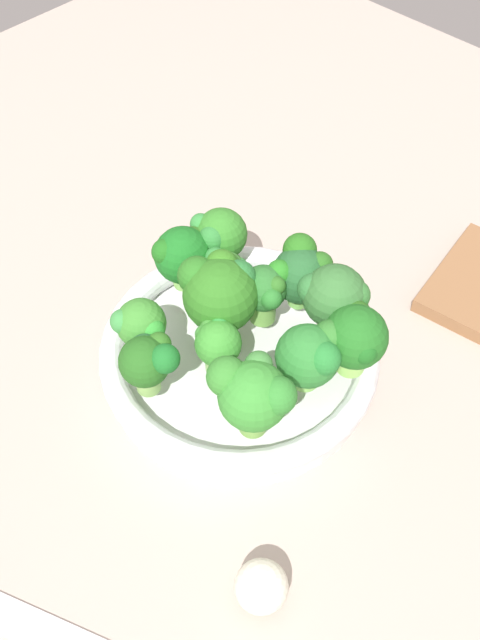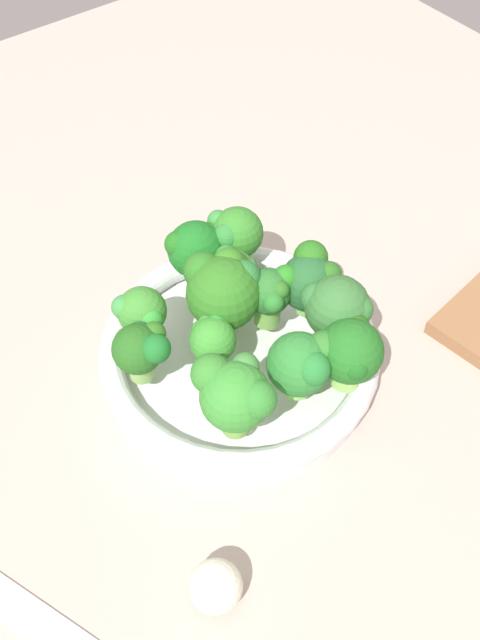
{
  "view_description": "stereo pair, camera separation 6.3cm",
  "coord_description": "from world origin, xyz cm",
  "px_view_note": "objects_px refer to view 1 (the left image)",
  "views": [
    {
      "loc": [
        30.54,
        -28.57,
        56.03
      ],
      "look_at": [
        2.96,
        0.07,
        7.14
      ],
      "focal_mm": 40.44,
      "sensor_mm": 36.0,
      "label": 1
    },
    {
      "loc": [
        34.72,
        -23.86,
        56.03
      ],
      "look_at": [
        2.96,
        0.07,
        7.14
      ],
      "focal_mm": 40.44,
      "sensor_mm": 36.0,
      "label": 2
    }
  ],
  "objects_px": {
    "broccoli_floret_0": "(312,355)",
    "broccoli_floret_1": "(266,290)",
    "broccoli_floret_3": "(253,393)",
    "broccoli_floret_7": "(336,297)",
    "broccoli_floret_6": "(183,254)",
    "broccoli_floret_10": "(148,360)",
    "broccoli_floret_11": "(217,293)",
    "garlic_bulb": "(261,586)",
    "broccoli_floret_2": "(225,274)",
    "broccoli_floret_5": "(302,271)",
    "broccoli_floret_8": "(217,343)",
    "bowl": "(240,354)",
    "broccoli_floret_4": "(141,325)",
    "broccoli_floret_9": "(356,337)",
    "broccoli_floret_12": "(219,235)"
  },
  "relations": [
    {
      "from": "broccoli_floret_4",
      "to": "broccoli_floret_10",
      "type": "xyz_separation_m",
      "value": [
        0.03,
        -0.02,
        0.0
      ]
    },
    {
      "from": "broccoli_floret_6",
      "to": "broccoli_floret_7",
      "type": "xyz_separation_m",
      "value": [
        0.14,
        0.05,
        0.01
      ]
    },
    {
      "from": "broccoli_floret_5",
      "to": "broccoli_floret_6",
      "type": "height_order",
      "value": "broccoli_floret_5"
    },
    {
      "from": "broccoli_floret_3",
      "to": "broccoli_floret_5",
      "type": "xyz_separation_m",
      "value": [
        -0.06,
        0.13,
        -0.01
      ]
    },
    {
      "from": "broccoli_floret_2",
      "to": "broccoli_floret_5",
      "type": "relative_size",
      "value": 0.82
    },
    {
      "from": "broccoli_floret_11",
      "to": "broccoli_floret_12",
      "type": "height_order",
      "value": "broccoli_floret_11"
    },
    {
      "from": "broccoli_floret_1",
      "to": "broccoli_floret_9",
      "type": "bearing_deg",
      "value": 7.04
    },
    {
      "from": "broccoli_floret_11",
      "to": "broccoli_floret_7",
      "type": "bearing_deg",
      "value": 42.78
    },
    {
      "from": "broccoli_floret_2",
      "to": "broccoli_floret_10",
      "type": "height_order",
      "value": "broccoli_floret_10"
    },
    {
      "from": "broccoli_floret_1",
      "to": "broccoli_floret_5",
      "type": "relative_size",
      "value": 0.91
    },
    {
      "from": "broccoli_floret_7",
      "to": "broccoli_floret_11",
      "type": "xyz_separation_m",
      "value": [
        -0.08,
        -0.07,
        0.0
      ]
    },
    {
      "from": "broccoli_floret_8",
      "to": "broccoli_floret_11",
      "type": "relative_size",
      "value": 0.72
    },
    {
      "from": "broccoli_floret_1",
      "to": "garlic_bulb",
      "type": "height_order",
      "value": "broccoli_floret_1"
    },
    {
      "from": "broccoli_floret_7",
      "to": "broccoli_floret_5",
      "type": "bearing_deg",
      "value": 172.56
    },
    {
      "from": "broccoli_floret_6",
      "to": "broccoli_floret_11",
      "type": "distance_m",
      "value": 0.07
    },
    {
      "from": "broccoli_floret_8",
      "to": "broccoli_floret_10",
      "type": "xyz_separation_m",
      "value": [
        -0.03,
        -0.05,
        0.0
      ]
    },
    {
      "from": "broccoli_floret_0",
      "to": "broccoli_floret_3",
      "type": "distance_m",
      "value": 0.07
    },
    {
      "from": "broccoli_floret_8",
      "to": "broccoli_floret_10",
      "type": "distance_m",
      "value": 0.06
    },
    {
      "from": "broccoli_floret_3",
      "to": "broccoli_floret_7",
      "type": "relative_size",
      "value": 1.01
    },
    {
      "from": "broccoli_floret_6",
      "to": "broccoli_floret_11",
      "type": "xyz_separation_m",
      "value": [
        0.06,
        -0.02,
        0.01
      ]
    },
    {
      "from": "broccoli_floret_12",
      "to": "broccoli_floret_11",
      "type": "bearing_deg",
      "value": -46.36
    },
    {
      "from": "broccoli_floret_3",
      "to": "broccoli_floret_6",
      "type": "height_order",
      "value": "broccoli_floret_3"
    },
    {
      "from": "broccoli_floret_4",
      "to": "broccoli_floret_0",
      "type": "bearing_deg",
      "value": 31.27
    },
    {
      "from": "bowl",
      "to": "broccoli_floret_10",
      "type": "relative_size",
      "value": 4.23
    },
    {
      "from": "bowl",
      "to": "broccoli_floret_5",
      "type": "height_order",
      "value": "broccoli_floret_5"
    },
    {
      "from": "broccoli_floret_3",
      "to": "broccoli_floret_9",
      "type": "bearing_deg",
      "value": 78.46
    },
    {
      "from": "broccoli_floret_10",
      "to": "broccoli_floret_12",
      "type": "relative_size",
      "value": 0.9
    },
    {
      "from": "broccoli_floret_4",
      "to": "broccoli_floret_9",
      "type": "distance_m",
      "value": 0.18
    },
    {
      "from": "broccoli_floret_4",
      "to": "broccoli_floret_3",
      "type": "bearing_deg",
      "value": 4.87
    },
    {
      "from": "bowl",
      "to": "broccoli_floret_6",
      "type": "height_order",
      "value": "broccoli_floret_6"
    },
    {
      "from": "broccoli_floret_7",
      "to": "broccoli_floret_10",
      "type": "height_order",
      "value": "broccoli_floret_7"
    },
    {
      "from": "garlic_bulb",
      "to": "broccoli_floret_11",
      "type": "bearing_deg",
      "value": 142.77
    },
    {
      "from": "broccoli_floret_2",
      "to": "broccoli_floret_0",
      "type": "bearing_deg",
      "value": -8.35
    },
    {
      "from": "broccoli_floret_2",
      "to": "broccoli_floret_5",
      "type": "distance_m",
      "value": 0.07
    },
    {
      "from": "broccoli_floret_10",
      "to": "garlic_bulb",
      "type": "distance_m",
      "value": 0.2
    },
    {
      "from": "broccoli_floret_8",
      "to": "broccoli_floret_1",
      "type": "bearing_deg",
      "value": 96.67
    },
    {
      "from": "broccoli_floret_7",
      "to": "garlic_bulb",
      "type": "relative_size",
      "value": 1.8
    },
    {
      "from": "broccoli_floret_4",
      "to": "broccoli_floret_7",
      "type": "xyz_separation_m",
      "value": [
        0.1,
        0.14,
        0.01
      ]
    },
    {
      "from": "broccoli_floret_2",
      "to": "broccoli_floret_7",
      "type": "distance_m",
      "value": 0.11
    },
    {
      "from": "broccoli_floret_1",
      "to": "broccoli_floret_6",
      "type": "relative_size",
      "value": 0.94
    },
    {
      "from": "broccoli_floret_3",
      "to": "broccoli_floret_8",
      "type": "bearing_deg",
      "value": 160.27
    },
    {
      "from": "broccoli_floret_9",
      "to": "garlic_bulb",
      "type": "relative_size",
      "value": 1.72
    },
    {
      "from": "broccoli_floret_1",
      "to": "broccoli_floret_12",
      "type": "height_order",
      "value": "broccoli_floret_12"
    },
    {
      "from": "broccoli_floret_2",
      "to": "broccoli_floret_9",
      "type": "bearing_deg",
      "value": 8.14
    },
    {
      "from": "broccoli_floret_7",
      "to": "garlic_bulb",
      "type": "height_order",
      "value": "broccoli_floret_7"
    },
    {
      "from": "broccoli_floret_3",
      "to": "broccoli_floret_2",
      "type": "bearing_deg",
      "value": 143.52
    },
    {
      "from": "broccoli_floret_4",
      "to": "broccoli_floret_12",
      "type": "relative_size",
      "value": 0.87
    },
    {
      "from": "broccoli_floret_2",
      "to": "garlic_bulb",
      "type": "bearing_deg",
      "value": -39.73
    },
    {
      "from": "broccoli_floret_0",
      "to": "broccoli_floret_1",
      "type": "bearing_deg",
      "value": 161.33
    },
    {
      "from": "broccoli_floret_9",
      "to": "broccoli_floret_8",
      "type": "bearing_deg",
      "value": -135.76
    }
  ]
}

